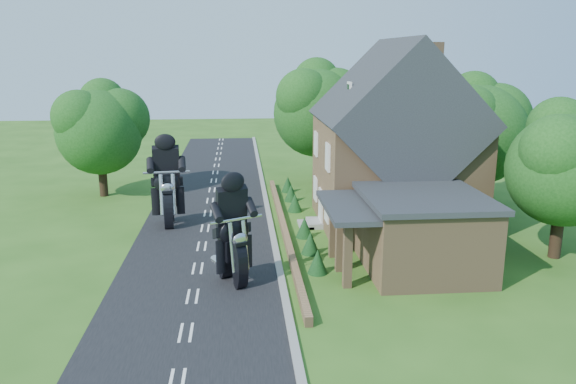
{
  "coord_description": "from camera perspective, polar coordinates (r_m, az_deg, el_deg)",
  "views": [
    {
      "loc": [
        1.97,
        -23.92,
        9.41
      ],
      "look_at": [
        4.32,
        2.69,
        2.8
      ],
      "focal_mm": 35.0,
      "sensor_mm": 36.0,
      "label": 1
    }
  ],
  "objects": [
    {
      "name": "shrub_e",
      "position": [
        36.66,
        0.32,
        -0.09
      ],
      "size": [
        0.9,
        0.9,
        1.1
      ],
      "primitive_type": "cone",
      "color": "#103414",
      "rests_on": "ground"
    },
    {
      "name": "tree_behind_house",
      "position": [
        42.0,
        12.03,
        9.25
      ],
      "size": [
        7.81,
        7.2,
        10.08
      ],
      "color": "black",
      "rests_on": "ground"
    },
    {
      "name": "kerb",
      "position": [
        25.74,
        -0.97,
        -7.41
      ],
      "size": [
        0.3,
        80.0,
        0.12
      ],
      "primitive_type": "cube",
      "color": "gray",
      "rests_on": "ground"
    },
    {
      "name": "shrub_c",
      "position": [
        29.48,
        1.68,
        -3.6
      ],
      "size": [
        0.9,
        0.9,
        1.1
      ],
      "primitive_type": "cone",
      "color": "#103414",
      "rests_on": "ground"
    },
    {
      "name": "tree_behind_left",
      "position": [
        41.67,
        3.56,
        8.81
      ],
      "size": [
        6.94,
        6.4,
        9.16
      ],
      "color": "black",
      "rests_on": "ground"
    },
    {
      "name": "tree_far_road",
      "position": [
        39.31,
        -18.11,
        6.54
      ],
      "size": [
        6.08,
        5.6,
        7.84
      ],
      "color": "black",
      "rests_on": "ground"
    },
    {
      "name": "tree_house_right",
      "position": [
        35.95,
        19.23,
        6.38
      ],
      "size": [
        6.51,
        6.0,
        8.4
      ],
      "color": "black",
      "rests_on": "ground"
    },
    {
      "name": "tree_annex_side",
      "position": [
        28.8,
        26.85,
        2.96
      ],
      "size": [
        5.64,
        5.2,
        7.48
      ],
      "color": "black",
      "rests_on": "ground"
    },
    {
      "name": "motorcycle_follow",
      "position": [
        32.09,
        -12.02,
        -2.02
      ],
      "size": [
        0.61,
        1.71,
        1.56
      ],
      "primitive_type": null,
      "rotation": [
        0.0,
        0.0,
        3.25
      ],
      "color": "black",
      "rests_on": "ground"
    },
    {
      "name": "shrub_a",
      "position": [
        24.8,
        3.03,
        -7.06
      ],
      "size": [
        0.9,
        0.9,
        1.1
      ],
      "primitive_type": "cone",
      "color": "#103414",
      "rests_on": "ground"
    },
    {
      "name": "house",
      "position": [
        31.52,
        10.74,
        4.4
      ],
      "size": [
        9.54,
        8.64,
        10.24
      ],
      "color": "#926E4A",
      "rests_on": "ground"
    },
    {
      "name": "shrub_f",
      "position": [
        39.09,
        -0.03,
        0.79
      ],
      "size": [
        0.9,
        0.9,
        1.1
      ],
      "primitive_type": "cone",
      "color": "#103414",
      "rests_on": "ground"
    },
    {
      "name": "shrub_b",
      "position": [
        27.13,
        2.29,
        -5.18
      ],
      "size": [
        0.9,
        0.9,
        1.1
      ],
      "primitive_type": "cone",
      "color": "#103414",
      "rests_on": "ground"
    },
    {
      "name": "shrub_d",
      "position": [
        34.26,
        0.71,
        -1.1
      ],
      "size": [
        0.9,
        0.9,
        1.1
      ],
      "primitive_type": "cone",
      "color": "#103414",
      "rests_on": "ground"
    },
    {
      "name": "ground",
      "position": [
        25.78,
        -9.16,
        -7.7
      ],
      "size": [
        120.0,
        120.0,
        0.0
      ],
      "primitive_type": "plane",
      "color": "#2D5919",
      "rests_on": "ground"
    },
    {
      "name": "motorcycle_lead",
      "position": [
        23.76,
        -5.61,
        -7.63
      ],
      "size": [
        1.05,
        1.56,
        1.44
      ],
      "primitive_type": null,
      "rotation": [
        0.0,
        0.0,
        3.61
      ],
      "color": "black",
      "rests_on": "ground"
    },
    {
      "name": "road",
      "position": [
        25.78,
        -9.16,
        -7.68
      ],
      "size": [
        7.0,
        80.0,
        0.02
      ],
      "primitive_type": "cube",
      "color": "black",
      "rests_on": "ground"
    },
    {
      "name": "garden_wall",
      "position": [
        30.44,
        -0.42,
        -3.71
      ],
      "size": [
        0.3,
        22.0,
        0.4
      ],
      "primitive_type": "cube",
      "color": "#926E4A",
      "rests_on": "ground"
    },
    {
      "name": "annex",
      "position": [
        25.6,
        13.2,
        -3.85
      ],
      "size": [
        7.05,
        5.94,
        3.44
      ],
      "color": "#926E4A",
      "rests_on": "ground"
    }
  ]
}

